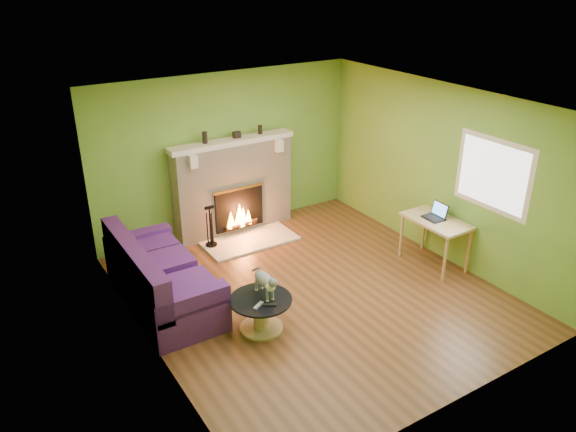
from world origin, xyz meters
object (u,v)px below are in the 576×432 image
(sofa, at_px, (159,280))
(desk, at_px, (436,225))
(cat, at_px, (264,282))
(coffee_table, at_px, (261,312))

(sofa, relative_size, desk, 2.11)
(desk, xyz_separation_m, cat, (-2.88, -0.01, -0.03))
(coffee_table, bearing_deg, sofa, 125.46)
(coffee_table, relative_size, cat, 1.32)
(sofa, height_order, desk, sofa)
(sofa, relative_size, coffee_table, 2.73)
(desk, relative_size, cat, 1.71)
(coffee_table, distance_m, cat, 0.37)
(cat, bearing_deg, coffee_table, -145.30)
(cat, bearing_deg, desk, 2.93)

